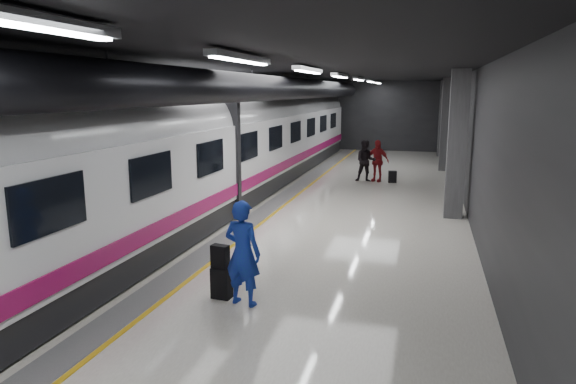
% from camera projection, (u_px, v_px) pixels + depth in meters
% --- Properties ---
extents(ground, '(40.00, 40.00, 0.00)m').
position_uv_depth(ground, '(295.00, 223.00, 15.27)').
color(ground, white).
rests_on(ground, ground).
extents(platform_hall, '(10.02, 40.02, 4.51)m').
position_uv_depth(platform_hall, '(294.00, 102.00, 15.57)').
color(platform_hall, black).
rests_on(platform_hall, ground).
extents(train, '(3.05, 38.00, 4.05)m').
position_uv_depth(train, '(193.00, 150.00, 15.70)').
color(train, black).
rests_on(train, ground).
extents(traveler_main, '(0.79, 0.59, 1.95)m').
position_uv_depth(traveler_main, '(243.00, 253.00, 9.26)').
color(traveler_main, '#161EAC').
rests_on(traveler_main, ground).
extents(suitcase_main, '(0.39, 0.26, 0.60)m').
position_uv_depth(suitcase_main, '(222.00, 283.00, 9.66)').
color(suitcase_main, black).
rests_on(suitcase_main, ground).
extents(shoulder_bag, '(0.35, 0.22, 0.44)m').
position_uv_depth(shoulder_bag, '(220.00, 256.00, 9.57)').
color(shoulder_bag, black).
rests_on(shoulder_bag, suitcase_main).
extents(traveler_far_a, '(0.96, 0.80, 1.81)m').
position_uv_depth(traveler_far_a, '(366.00, 161.00, 22.09)').
color(traveler_far_a, black).
rests_on(traveler_far_a, ground).
extents(traveler_far_b, '(1.14, 0.73, 1.80)m').
position_uv_depth(traveler_far_b, '(377.00, 161.00, 22.17)').
color(traveler_far_b, maroon).
rests_on(traveler_far_b, ground).
extents(suitcase_far, '(0.38, 0.28, 0.51)m').
position_uv_depth(suitcase_far, '(392.00, 177.00, 21.96)').
color(suitcase_far, black).
rests_on(suitcase_far, ground).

